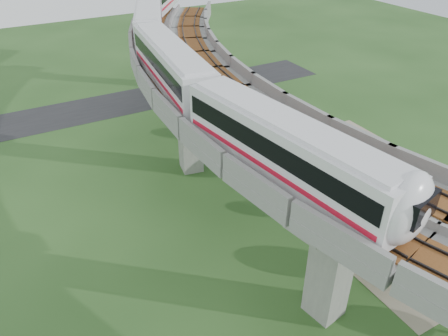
{
  "coord_description": "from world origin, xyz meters",
  "views": [
    {
      "loc": [
        -14.65,
        -24.63,
        24.03
      ],
      "look_at": [
        -1.93,
        -1.65,
        7.5
      ],
      "focal_mm": 35.0,
      "sensor_mm": 36.0,
      "label": 1
    }
  ],
  "objects_px": {
    "car_white": "(413,247)",
    "car_red": "(390,162)",
    "car_dark": "(312,171)",
    "metro_train": "(181,39)"
  },
  "relations": [
    {
      "from": "metro_train",
      "to": "car_dark",
      "type": "distance_m",
      "value": 18.03
    },
    {
      "from": "metro_train",
      "to": "car_white",
      "type": "distance_m",
      "value": 27.42
    },
    {
      "from": "metro_train",
      "to": "car_dark",
      "type": "xyz_separation_m",
      "value": [
        8.69,
        -10.7,
        -11.61
      ]
    },
    {
      "from": "metro_train",
      "to": "car_dark",
      "type": "height_order",
      "value": "metro_train"
    },
    {
      "from": "car_red",
      "to": "car_dark",
      "type": "bearing_deg",
      "value": -148.95
    },
    {
      "from": "metro_train",
      "to": "car_red",
      "type": "xyz_separation_m",
      "value": [
        17.01,
        -13.12,
        -11.73
      ]
    },
    {
      "from": "car_white",
      "to": "car_dark",
      "type": "relative_size",
      "value": 0.67
    },
    {
      "from": "metro_train",
      "to": "car_red",
      "type": "height_order",
      "value": "metro_train"
    },
    {
      "from": "car_white",
      "to": "car_red",
      "type": "height_order",
      "value": "car_red"
    },
    {
      "from": "car_white",
      "to": "car_red",
      "type": "xyz_separation_m",
      "value": [
        8.22,
        10.04,
        0.02
      ]
    }
  ]
}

